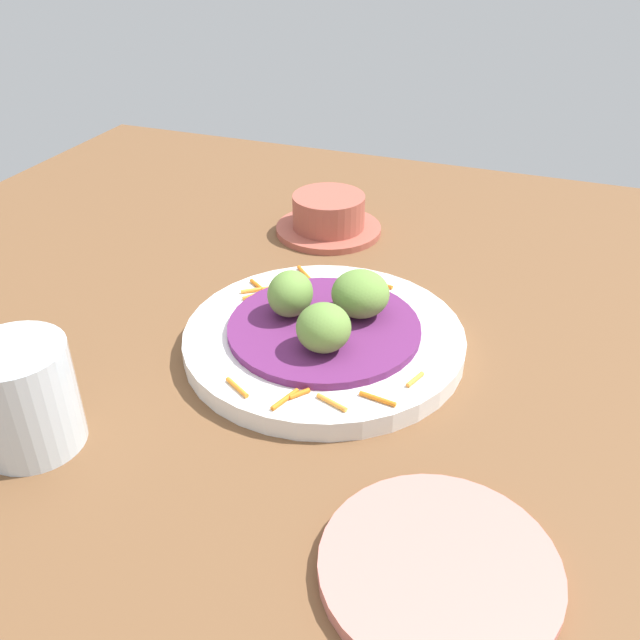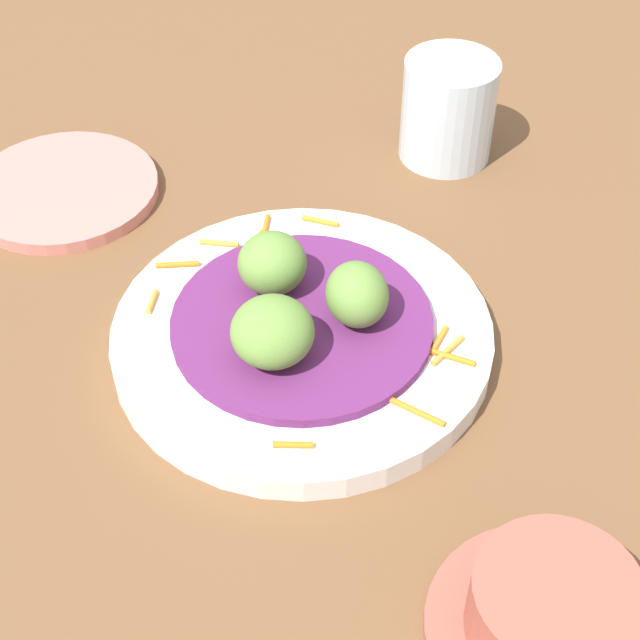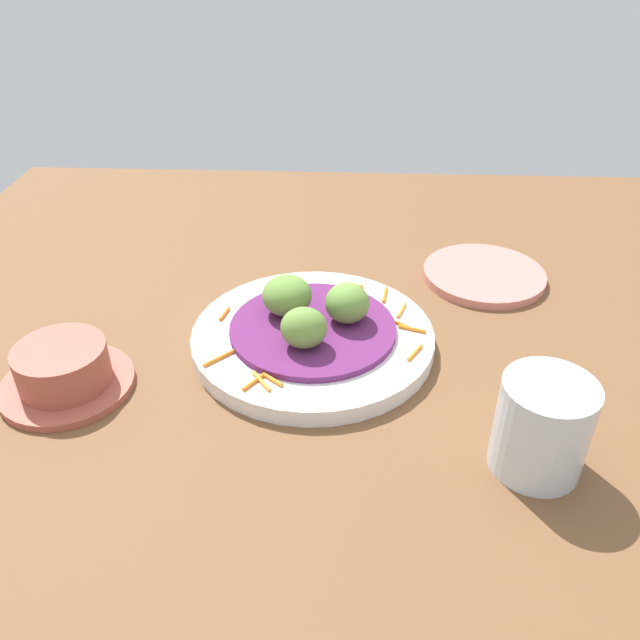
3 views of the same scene
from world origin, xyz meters
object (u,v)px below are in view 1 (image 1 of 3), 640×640
main_plate (324,339)px  water_glass (24,397)px  terracotta_bowl (329,217)px  guac_scoop_center (324,328)px  guac_scoop_left (289,293)px  side_plate_small (439,568)px  guac_scoop_right (360,294)px

main_plate → water_glass: 25.92cm
terracotta_bowl → main_plate: bearing=-70.8°
terracotta_bowl → guac_scoop_center: bearing=-70.7°
terracotta_bowl → water_glass: size_ratio=1.50×
main_plate → water_glass: bearing=-129.6°
guac_scoop_center → terracotta_bowl: bearing=109.3°
guac_scoop_left → side_plate_small: 29.03cm
guac_scoop_center → guac_scoop_right: bearing=79.7°
guac_scoop_center → guac_scoop_left: bearing=139.7°
main_plate → guac_scoop_center: guac_scoop_center is taller
guac_scoop_center → guac_scoop_right: (1.17, 6.49, 0.04)cm
side_plate_small → main_plate: bearing=126.6°
guac_scoop_center → terracotta_bowl: size_ratio=0.37×
main_plate → side_plate_small: bearing=-53.4°
guac_scoop_right → water_glass: 29.50cm
guac_scoop_left → guac_scoop_right: 6.59cm
guac_scoop_left → side_plate_small: guac_scoop_left is taller
main_plate → guac_scoop_center: size_ratio=5.45×
main_plate → guac_scoop_center: bearing=-70.3°
guac_scoop_center → terracotta_bowl: guac_scoop_center is taller
guac_scoop_right → guac_scoop_center: bearing=-100.3°
guac_scoop_left → terracotta_bowl: 23.65cm
guac_scoop_left → water_glass: water_glass is taller
main_plate → water_glass: size_ratio=2.99×
guac_scoop_center → water_glass: (-17.67, -16.21, -0.38)cm
side_plate_small → water_glass: water_glass is taller
guac_scoop_right → water_glass: bearing=-129.7°
side_plate_small → terracotta_bowl: bearing=118.0°
guac_scoop_right → side_plate_small: (12.94, -23.65, -4.20)cm
side_plate_small → guac_scoop_left: bearing=131.8°
terracotta_bowl → water_glass: (-8.11, -43.54, 2.23)cm
guac_scoop_left → main_plate: bearing=-10.3°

